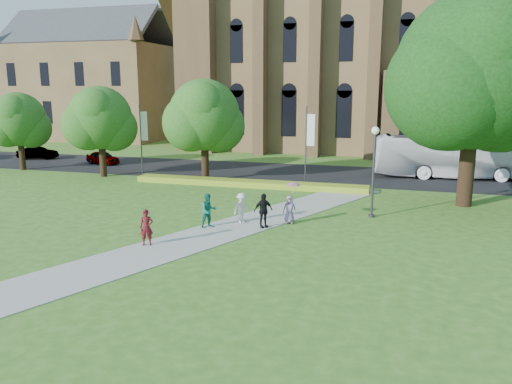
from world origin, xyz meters
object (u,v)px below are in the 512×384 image
(car_1, at_px, (38,153))
(tour_coach, at_px, (454,156))
(streetlamp, at_px, (374,161))
(car_0, at_px, (103,158))
(large_tree, at_px, (475,71))
(pedestrian_0, at_px, (147,227))

(car_1, bearing_deg, tour_coach, -107.90)
(streetlamp, height_order, car_0, streetlamp)
(tour_coach, xyz_separation_m, car_1, (-40.53, -0.24, -1.15))
(large_tree, height_order, pedestrian_0, large_tree)
(car_1, bearing_deg, streetlamp, -130.86)
(large_tree, relative_size, car_0, 3.58)
(large_tree, relative_size, pedestrian_0, 7.60)
(streetlamp, distance_m, car_1, 37.74)
(streetlamp, xyz_separation_m, large_tree, (5.50, 4.50, 5.07))
(large_tree, bearing_deg, pedestrian_0, -140.16)
(streetlamp, relative_size, car_0, 1.42)
(car_1, bearing_deg, pedestrian_0, -150.98)
(car_1, bearing_deg, car_0, -115.66)
(car_1, height_order, pedestrian_0, pedestrian_0)
(large_tree, distance_m, pedestrian_0, 21.49)
(large_tree, xyz_separation_m, car_1, (-40.25, 9.99, -7.70))
(large_tree, distance_m, car_1, 42.18)
(tour_coach, bearing_deg, large_tree, 172.83)
(streetlamp, xyz_separation_m, tour_coach, (5.78, 14.72, -1.48))
(car_0, xyz_separation_m, pedestrian_0, (16.37, -21.80, 0.26))
(large_tree, xyz_separation_m, pedestrian_0, (-15.48, -12.91, -7.46))
(streetlamp, height_order, car_1, streetlamp)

